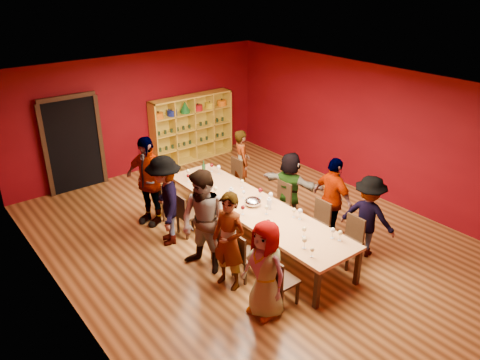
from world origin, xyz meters
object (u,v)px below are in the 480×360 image
at_px(person_right_0, 368,216).
at_px(spittoon_bowl, 253,202).
at_px(wine_bottle, 204,169).
at_px(chair_person_right_0, 351,238).
at_px(person_right_2, 290,186).
at_px(person_right_1, 333,199).
at_px(chair_person_left_0, 279,279).
at_px(person_right_4, 242,162).
at_px(chair_person_right_4, 233,175).
at_px(person_left_1, 229,241).
at_px(chair_person_left_4, 163,196).
at_px(chair_person_left_1, 243,254).
at_px(tasting_table, 253,208).
at_px(person_left_2, 204,223).
at_px(person_left_0, 265,270).
at_px(chair_person_left_3, 186,213).
at_px(shelving_unit, 191,125).
at_px(person_left_3, 165,201).
at_px(person_left_4, 148,181).
at_px(chair_person_right_1, 318,221).
at_px(chair_person_right_2, 280,201).
at_px(chair_person_left_2, 221,238).

xyz_separation_m(person_right_0, spittoon_bowl, (-1.33, 1.67, 0.04)).
bearing_deg(wine_bottle, chair_person_right_0, -76.71).
bearing_deg(person_right_2, person_right_1, 166.67).
xyz_separation_m(chair_person_left_0, person_right_4, (2.08, 3.57, 0.28)).
bearing_deg(chair_person_right_4, person_left_1, -128.37).
bearing_deg(chair_person_right_4, chair_person_left_4, 178.34).
height_order(chair_person_left_1, chair_person_right_4, same).
bearing_deg(person_right_0, tasting_table, 21.81).
bearing_deg(chair_person_left_0, chair_person_right_0, 3.22).
distance_m(chair_person_left_0, person_left_2, 1.62).
distance_m(tasting_table, person_right_4, 2.16).
distance_m(person_left_0, chair_person_left_3, 2.75).
distance_m(shelving_unit, chair_person_left_3, 4.10).
xyz_separation_m(person_left_2, person_left_3, (-0.08, 1.20, -0.05)).
relative_size(person_left_0, chair_person_left_1, 1.79).
distance_m(chair_person_left_1, person_left_4, 2.78).
bearing_deg(chair_person_left_3, chair_person_left_4, 90.00).
height_order(person_left_3, spittoon_bowl, person_left_3).
height_order(chair_person_right_1, person_right_1, person_right_1).
relative_size(person_left_3, chair_person_right_1, 2.00).
bearing_deg(shelving_unit, person_left_1, -116.71).
bearing_deg(chair_person_right_1, chair_person_left_4, 123.64).
xyz_separation_m(person_left_0, person_left_1, (-0.01, 0.89, 0.05)).
relative_size(chair_person_left_4, chair_person_right_4, 1.00).
bearing_deg(person_right_4, spittoon_bowl, 171.43).
bearing_deg(person_right_4, person_left_1, 162.37).
relative_size(chair_person_right_1, chair_person_right_2, 1.00).
relative_size(shelving_unit, chair_person_right_4, 2.70).
relative_size(chair_person_left_4, person_right_4, 0.58).
height_order(chair_person_left_3, wine_bottle, wine_bottle).
bearing_deg(chair_person_left_1, person_right_4, 52.18).
relative_size(chair_person_left_1, chair_person_left_2, 1.00).
bearing_deg(chair_person_left_4, chair_person_right_4, -1.66).
distance_m(chair_person_left_3, chair_person_right_2, 1.97).
xyz_separation_m(person_right_4, spittoon_bowl, (-1.15, -1.80, 0.05)).
bearing_deg(person_left_1, chair_person_left_3, 155.75).
bearing_deg(wine_bottle, person_left_4, 176.82).
bearing_deg(chair_person_right_1, chair_person_left_3, 134.83).
distance_m(person_right_1, wine_bottle, 2.91).
xyz_separation_m(tasting_table, chair_person_right_2, (0.91, 0.20, -0.20)).
height_order(chair_person_left_0, chair_person_left_2, same).
xyz_separation_m(chair_person_left_2, chair_person_left_3, (0.00, 1.20, 0.00)).
height_order(person_left_2, person_right_4, person_left_2).
distance_m(person_left_3, chair_person_right_1, 2.93).
relative_size(chair_person_left_2, spittoon_bowl, 2.77).
height_order(shelving_unit, chair_person_left_3, shelving_unit).
bearing_deg(chair_person_right_0, person_left_2, 146.89).
bearing_deg(tasting_table, person_right_0, -50.73).
bearing_deg(shelving_unit, chair_person_left_1, -114.03).
relative_size(person_left_4, person_right_2, 1.27).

